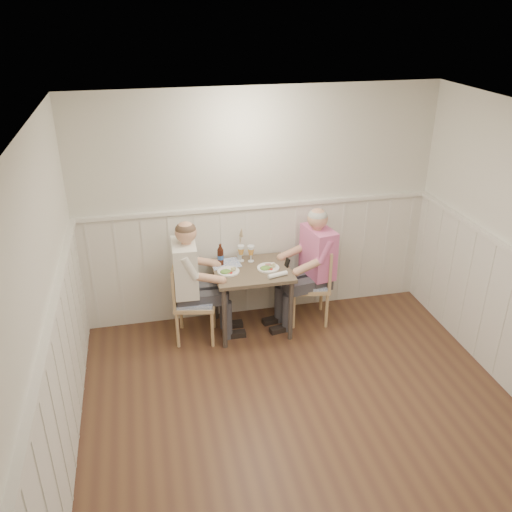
{
  "coord_description": "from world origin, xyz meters",
  "views": [
    {
      "loc": [
        -1.25,
        -3.23,
        3.4
      ],
      "look_at": [
        -0.17,
        1.64,
        1.0
      ],
      "focal_mm": 38.0,
      "sensor_mm": 36.0,
      "label": 1
    }
  ],
  "objects_px": {
    "man_in_pink": "(314,274)",
    "beer_bottle": "(220,256)",
    "dining_table": "(252,278)",
    "chair_left": "(190,298)",
    "grass_vase": "(239,245)",
    "diner_cream": "(190,290)",
    "chair_right": "(314,280)"
  },
  "relations": [
    {
      "from": "man_in_pink",
      "to": "diner_cream",
      "type": "xyz_separation_m",
      "value": [
        -1.39,
        -0.06,
        -0.0
      ]
    },
    {
      "from": "man_in_pink",
      "to": "grass_vase",
      "type": "relative_size",
      "value": 3.56
    },
    {
      "from": "chair_left",
      "to": "grass_vase",
      "type": "xyz_separation_m",
      "value": [
        0.6,
        0.29,
        0.43
      ]
    },
    {
      "from": "man_in_pink",
      "to": "beer_bottle",
      "type": "bearing_deg",
      "value": 172.89
    },
    {
      "from": "man_in_pink",
      "to": "grass_vase",
      "type": "distance_m",
      "value": 0.9
    },
    {
      "from": "dining_table",
      "to": "man_in_pink",
      "type": "relative_size",
      "value": 0.59
    },
    {
      "from": "chair_right",
      "to": "dining_table",
      "type": "bearing_deg",
      "value": -176.41
    },
    {
      "from": "grass_vase",
      "to": "diner_cream",
      "type": "bearing_deg",
      "value": -154.96
    },
    {
      "from": "dining_table",
      "to": "chair_right",
      "type": "height_order",
      "value": "chair_right"
    },
    {
      "from": "man_in_pink",
      "to": "diner_cream",
      "type": "bearing_deg",
      "value": -177.54
    },
    {
      "from": "dining_table",
      "to": "chair_left",
      "type": "relative_size",
      "value": 0.9
    },
    {
      "from": "beer_bottle",
      "to": "dining_table",
      "type": "bearing_deg",
      "value": -28.94
    },
    {
      "from": "chair_left",
      "to": "grass_vase",
      "type": "height_order",
      "value": "grass_vase"
    },
    {
      "from": "chair_right",
      "to": "chair_left",
      "type": "xyz_separation_m",
      "value": [
        -1.41,
        -0.07,
        -0.01
      ]
    },
    {
      "from": "man_in_pink",
      "to": "grass_vase",
      "type": "height_order",
      "value": "man_in_pink"
    },
    {
      "from": "dining_table",
      "to": "chair_left",
      "type": "xyz_separation_m",
      "value": [
        -0.69,
        -0.03,
        -0.15
      ]
    },
    {
      "from": "grass_vase",
      "to": "chair_left",
      "type": "bearing_deg",
      "value": -154.49
    },
    {
      "from": "chair_right",
      "to": "chair_left",
      "type": "bearing_deg",
      "value": -177.0
    },
    {
      "from": "diner_cream",
      "to": "grass_vase",
      "type": "relative_size",
      "value": 3.56
    },
    {
      "from": "grass_vase",
      "to": "chair_right",
      "type": "bearing_deg",
      "value": -14.61
    },
    {
      "from": "diner_cream",
      "to": "chair_right",
      "type": "bearing_deg",
      "value": 2.51
    },
    {
      "from": "dining_table",
      "to": "grass_vase",
      "type": "relative_size",
      "value": 2.1
    },
    {
      "from": "chair_left",
      "to": "grass_vase",
      "type": "distance_m",
      "value": 0.79
    },
    {
      "from": "man_in_pink",
      "to": "beer_bottle",
      "type": "height_order",
      "value": "man_in_pink"
    },
    {
      "from": "chair_left",
      "to": "man_in_pink",
      "type": "height_order",
      "value": "man_in_pink"
    },
    {
      "from": "chair_right",
      "to": "diner_cream",
      "type": "distance_m",
      "value": 1.4
    },
    {
      "from": "diner_cream",
      "to": "beer_bottle",
      "type": "height_order",
      "value": "diner_cream"
    },
    {
      "from": "chair_left",
      "to": "man_in_pink",
      "type": "bearing_deg",
      "value": 2.95
    },
    {
      "from": "grass_vase",
      "to": "beer_bottle",
      "type": "bearing_deg",
      "value": -159.11
    },
    {
      "from": "dining_table",
      "to": "diner_cream",
      "type": "height_order",
      "value": "diner_cream"
    },
    {
      "from": "diner_cream",
      "to": "dining_table",
      "type": "bearing_deg",
      "value": 1.35
    },
    {
      "from": "dining_table",
      "to": "chair_left",
      "type": "height_order",
      "value": "chair_left"
    }
  ]
}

